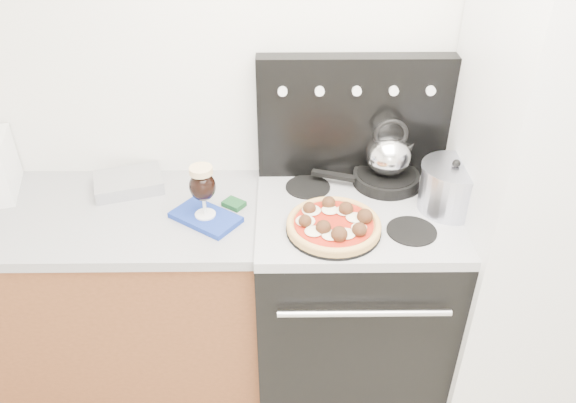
{
  "coord_description": "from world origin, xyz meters",
  "views": [
    {
      "loc": [
        -0.2,
        -0.58,
        2.13
      ],
      "look_at": [
        -0.18,
        1.05,
        1.04
      ],
      "focal_mm": 35.0,
      "sensor_mm": 36.0,
      "label": 1
    }
  ],
  "objects_px": {
    "stove_body": "(349,301)",
    "pizza_pan": "(333,230)",
    "base_cabinet": "(93,300)",
    "fridge": "(544,204)",
    "stock_pot": "(452,189)",
    "beer_glass": "(203,191)",
    "oven_mitt": "(206,217)",
    "pizza": "(334,223)",
    "skillet": "(386,178)",
    "tea_kettle": "(389,152)"
  },
  "relations": [
    {
      "from": "oven_mitt",
      "to": "stove_body",
      "type": "bearing_deg",
      "value": 4.06
    },
    {
      "from": "oven_mitt",
      "to": "pizza_pan",
      "type": "bearing_deg",
      "value": -12.23
    },
    {
      "from": "pizza_pan",
      "to": "tea_kettle",
      "type": "height_order",
      "value": "tea_kettle"
    },
    {
      "from": "fridge",
      "to": "pizza",
      "type": "xyz_separation_m",
      "value": [
        -0.8,
        -0.12,
        0.0
      ]
    },
    {
      "from": "tea_kettle",
      "to": "skillet",
      "type": "bearing_deg",
      "value": 0.0
    },
    {
      "from": "pizza",
      "to": "oven_mitt",
      "type": "bearing_deg",
      "value": 167.77
    },
    {
      "from": "stock_pot",
      "to": "skillet",
      "type": "bearing_deg",
      "value": 140.09
    },
    {
      "from": "tea_kettle",
      "to": "beer_glass",
      "type": "bearing_deg",
      "value": 179.49
    },
    {
      "from": "base_cabinet",
      "to": "pizza_pan",
      "type": "bearing_deg",
      "value": -9.48
    },
    {
      "from": "fridge",
      "to": "stock_pot",
      "type": "xyz_separation_m",
      "value": [
        -0.35,
        0.03,
        0.06
      ]
    },
    {
      "from": "stock_pot",
      "to": "base_cabinet",
      "type": "bearing_deg",
      "value": 179.03
    },
    {
      "from": "beer_glass",
      "to": "oven_mitt",
      "type": "bearing_deg",
      "value": 0.0
    },
    {
      "from": "tea_kettle",
      "to": "stock_pot",
      "type": "bearing_deg",
      "value": -57.53
    },
    {
      "from": "base_cabinet",
      "to": "tea_kettle",
      "type": "relative_size",
      "value": 7.26
    },
    {
      "from": "pizza_pan",
      "to": "beer_glass",
      "type": "bearing_deg",
      "value": 167.77
    },
    {
      "from": "pizza",
      "to": "skillet",
      "type": "height_order",
      "value": "pizza"
    },
    {
      "from": "oven_mitt",
      "to": "pizza_pan",
      "type": "distance_m",
      "value": 0.48
    },
    {
      "from": "stove_body",
      "to": "pizza",
      "type": "height_order",
      "value": "pizza"
    },
    {
      "from": "stove_body",
      "to": "tea_kettle",
      "type": "height_order",
      "value": "tea_kettle"
    },
    {
      "from": "pizza_pan",
      "to": "stock_pot",
      "type": "height_order",
      "value": "stock_pot"
    },
    {
      "from": "skillet",
      "to": "fridge",
      "type": "bearing_deg",
      "value": -19.8
    },
    {
      "from": "beer_glass",
      "to": "skillet",
      "type": "height_order",
      "value": "beer_glass"
    },
    {
      "from": "oven_mitt",
      "to": "stock_pot",
      "type": "xyz_separation_m",
      "value": [
        0.92,
        0.04,
        0.1
      ]
    },
    {
      "from": "beer_glass",
      "to": "pizza",
      "type": "relative_size",
      "value": 0.63
    },
    {
      "from": "oven_mitt",
      "to": "pizza_pan",
      "type": "relative_size",
      "value": 0.74
    },
    {
      "from": "base_cabinet",
      "to": "pizza_pan",
      "type": "xyz_separation_m",
      "value": [
        1.0,
        -0.17,
        0.5
      ]
    },
    {
      "from": "pizza_pan",
      "to": "tea_kettle",
      "type": "relative_size",
      "value": 1.71
    },
    {
      "from": "stock_pot",
      "to": "pizza_pan",
      "type": "bearing_deg",
      "value": -162.33
    },
    {
      "from": "base_cabinet",
      "to": "pizza_pan",
      "type": "height_order",
      "value": "pizza_pan"
    },
    {
      "from": "skillet",
      "to": "pizza_pan",
      "type": "bearing_deg",
      "value": -126.57
    },
    {
      "from": "fridge",
      "to": "pizza_pan",
      "type": "relative_size",
      "value": 5.56
    },
    {
      "from": "fridge",
      "to": "skillet",
      "type": "height_order",
      "value": "fridge"
    },
    {
      "from": "stove_body",
      "to": "stock_pot",
      "type": "xyz_separation_m",
      "value": [
        0.35,
        0.0,
        0.57
      ]
    },
    {
      "from": "base_cabinet",
      "to": "stock_pot",
      "type": "relative_size",
      "value": 6.14
    },
    {
      "from": "beer_glass",
      "to": "stock_pot",
      "type": "height_order",
      "value": "beer_glass"
    },
    {
      "from": "stove_body",
      "to": "stock_pot",
      "type": "relative_size",
      "value": 3.72
    },
    {
      "from": "skillet",
      "to": "pizza",
      "type": "bearing_deg",
      "value": -126.57
    },
    {
      "from": "fridge",
      "to": "tea_kettle",
      "type": "bearing_deg",
      "value": 160.2
    },
    {
      "from": "base_cabinet",
      "to": "oven_mitt",
      "type": "relative_size",
      "value": 5.73
    },
    {
      "from": "pizza",
      "to": "stock_pot",
      "type": "bearing_deg",
      "value": 17.67
    },
    {
      "from": "base_cabinet",
      "to": "pizza",
      "type": "xyz_separation_m",
      "value": [
        1.0,
        -0.17,
        0.52
      ]
    },
    {
      "from": "beer_glass",
      "to": "pizza_pan",
      "type": "distance_m",
      "value": 0.49
    },
    {
      "from": "skillet",
      "to": "tea_kettle",
      "type": "xyz_separation_m",
      "value": [
        0.0,
        0.0,
        0.12
      ]
    },
    {
      "from": "stove_body",
      "to": "pizza_pan",
      "type": "relative_size",
      "value": 2.58
    },
    {
      "from": "pizza",
      "to": "stock_pot",
      "type": "xyz_separation_m",
      "value": [
        0.45,
        0.14,
        0.05
      ]
    },
    {
      "from": "fridge",
      "to": "skillet",
      "type": "relative_size",
      "value": 7.13
    },
    {
      "from": "stove_body",
      "to": "fridge",
      "type": "bearing_deg",
      "value": -2.05
    },
    {
      "from": "stove_body",
      "to": "pizza_pan",
      "type": "bearing_deg",
      "value": -125.15
    },
    {
      "from": "base_cabinet",
      "to": "beer_glass",
      "type": "distance_m",
      "value": 0.8
    },
    {
      "from": "fridge",
      "to": "pizza_pan",
      "type": "xyz_separation_m",
      "value": [
        -0.8,
        -0.12,
        -0.02
      ]
    }
  ]
}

